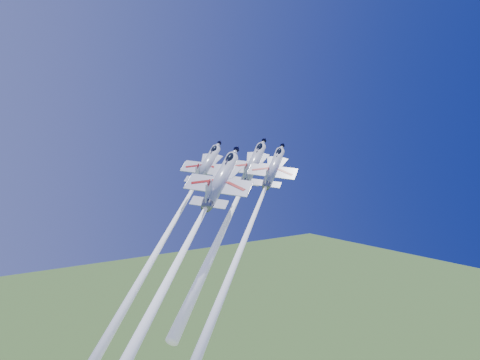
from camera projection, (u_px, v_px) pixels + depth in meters
jet_lead at (231, 212)px, 92.71m from camera, size 31.92×25.84×34.61m
jet_left at (164, 239)px, 82.53m from camera, size 35.74×29.27×40.56m
jet_right at (242, 245)px, 78.76m from camera, size 35.07×28.73×39.85m
jet_slot at (176, 266)px, 73.54m from camera, size 38.96×31.73×43.23m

